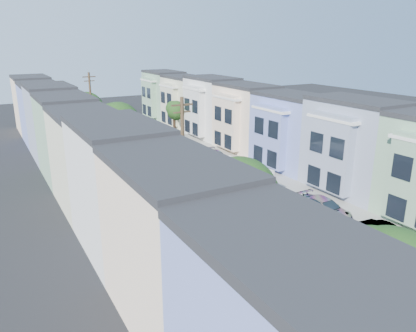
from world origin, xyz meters
TOP-DOWN VIEW (x-y plane):
  - ground at (0.00, 0.00)m, footprint 160.00×160.00m
  - road_slab at (0.00, 15.00)m, footprint 12.00×70.00m
  - curb_left at (-6.05, 15.00)m, footprint 0.30×70.00m
  - curb_right at (6.05, 15.00)m, footprint 0.30×70.00m
  - sidewalk_left at (-7.35, 15.00)m, footprint 2.60×70.00m
  - sidewalk_right at (7.35, 15.00)m, footprint 2.60×70.00m
  - centerline at (0.00, 15.00)m, footprint 0.12×70.00m
  - townhouse_row_left at (-11.15, 15.00)m, footprint 5.00×70.00m
  - townhouse_row_right at (11.15, 15.00)m, footprint 5.00×70.00m
  - tree_a at (-6.30, -15.18)m, footprint 4.57×4.57m
  - tree_b at (-6.30, -5.15)m, footprint 4.70×4.70m
  - tree_c at (-6.30, 5.21)m, footprint 4.70×4.70m
  - tree_d at (-6.30, 17.36)m, footprint 4.70×4.70m
  - tree_e at (-6.30, 31.33)m, footprint 4.70×4.70m
  - tree_far_r at (6.89, 31.48)m, footprint 2.88×2.88m
  - utility_pole_near at (-6.30, 2.00)m, footprint 1.60×0.26m
  - utility_pole_far at (-6.30, 28.00)m, footprint 1.60×0.26m
  - fedex_truck at (1.35, 5.91)m, footprint 2.53×6.58m
  - lead_sedan at (2.47, 12.96)m, footprint 2.25×4.65m
  - parked_left_b at (-4.90, -9.91)m, footprint 1.86×4.43m
  - parked_left_c at (-4.90, 2.26)m, footprint 2.51×4.88m
  - parked_left_d at (-4.90, 11.95)m, footprint 2.26×4.90m
  - parked_right_a at (4.90, -7.18)m, footprint 2.05×4.65m
  - parked_right_b at (4.90, -1.25)m, footprint 2.21×4.98m
  - parked_right_c at (4.90, 16.08)m, footprint 2.25×4.82m
  - parked_right_d at (4.90, 26.28)m, footprint 2.01×4.78m

SIDE VIEW (x-z plane):
  - ground at x=0.00m, z-range 0.00..0.00m
  - centerline at x=0.00m, z-range -0.01..0.01m
  - townhouse_row_left at x=-11.15m, z-range -4.25..4.25m
  - townhouse_row_right at x=11.15m, z-range -4.25..4.25m
  - road_slab at x=0.00m, z-range 0.00..0.02m
  - curb_left at x=-6.05m, z-range 0.00..0.15m
  - curb_right at x=6.05m, z-range 0.00..0.15m
  - sidewalk_left at x=-7.35m, z-range 0.00..0.15m
  - sidewalk_right at x=7.35m, z-range 0.00..0.15m
  - parked_left_c at x=-4.90m, z-range 0.00..1.32m
  - parked_left_d at x=-4.90m, z-range 0.00..1.36m
  - parked_right_c at x=4.90m, z-range 0.00..1.42m
  - parked_right_d at x=4.90m, z-range 0.00..1.43m
  - parked_left_b at x=-4.90m, z-range 0.00..1.44m
  - lead_sedan at x=2.47m, z-range 0.00..1.45m
  - parked_right_b at x=4.90m, z-range 0.00..1.48m
  - parked_right_a at x=4.90m, z-range 0.00..1.50m
  - fedex_truck at x=1.35m, z-range 0.18..3.34m
  - tree_far_r at x=6.89m, z-range 1.16..6.47m
  - tree_c at x=-6.30m, z-range 1.06..7.92m
  - tree_e at x=-6.30m, z-range 1.35..8.78m
  - tree_a at x=-6.30m, z-range 1.38..8.76m
  - utility_pole_near at x=-6.30m, z-range 0.15..10.15m
  - utility_pole_far at x=-6.30m, z-range 0.15..10.15m
  - tree_b at x=-6.30m, z-range 1.42..9.01m
  - tree_d at x=-6.30m, z-range 1.55..9.42m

